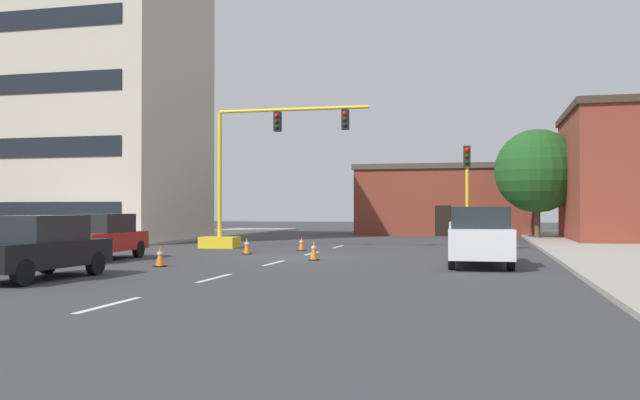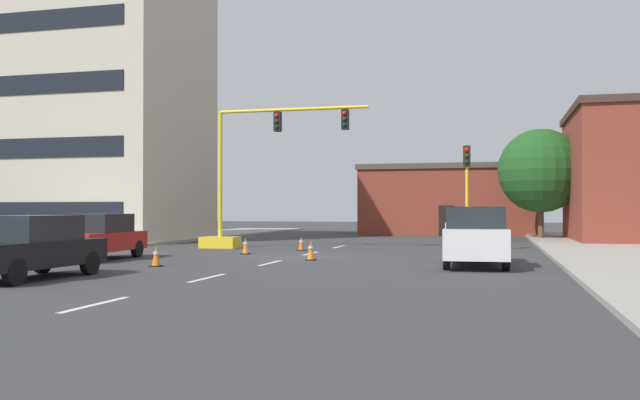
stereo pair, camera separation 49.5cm
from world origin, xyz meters
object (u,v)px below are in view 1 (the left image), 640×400
Objects in this scene: traffic_cone_roadside_a at (247,246)px; traffic_light_pole_right at (467,174)px; tree_right_far at (537,171)px; sedan_black_near_left at (37,247)px; traffic_signal_gantry at (239,203)px; sedan_red_mid_left at (100,236)px; traffic_cone_roadside_b at (160,256)px; traffic_cone_roadside_c at (314,250)px; pickup_truck_white at (479,237)px; traffic_cone_roadside_d at (302,244)px.

traffic_light_pole_right is at bearing 24.61° from traffic_cone_roadside_a.
sedan_black_near_left is at bearing -117.46° from tree_right_far.
traffic_light_pole_right is 14.23m from tree_right_far.
traffic_signal_gantry is 1.83× the size of sedan_red_mid_left.
traffic_signal_gantry is 11.15m from traffic_cone_roadside_b.
tree_right_far is 9.26× the size of traffic_cone_roadside_c.
tree_right_far is (4.03, 13.62, 0.83)m from traffic_light_pole_right.
sedan_black_near_left is at bearing -125.61° from traffic_light_pole_right.
sedan_black_near_left is 4.81m from traffic_cone_roadside_b.
sedan_black_near_left is at bearing -90.51° from traffic_signal_gantry.
traffic_cone_roadside_b is at bearing -136.99° from traffic_cone_roadside_c.
pickup_truck_white is 8.43× the size of traffic_cone_roadside_d.
tree_right_far is 22.17m from pickup_truck_white.
pickup_truck_white reaches higher than traffic_cone_roadside_b.
tree_right_far is 22.97m from traffic_cone_roadside_c.
traffic_light_pole_right reaches higher than pickup_truck_white.
traffic_cone_roadside_d is (5.86, 7.49, -0.57)m from sedan_red_mid_left.
traffic_cone_roadside_b is 10.06m from traffic_cone_roadside_d.
traffic_cone_roadside_c is (3.63, -2.76, 0.02)m from traffic_cone_roadside_a.
traffic_light_pole_right is 10.49m from traffic_cone_roadside_a.
traffic_light_pole_right is at bearing 94.19° from pickup_truck_white.
sedan_red_mid_left is at bearing -105.53° from traffic_signal_gantry.
traffic_light_pole_right is 19.23m from sedan_black_near_left.
tree_right_far is 1.53× the size of sedan_black_near_left.
traffic_signal_gantry is at bearing 114.11° from traffic_cone_roadside_a.
sedan_red_mid_left is (-17.38, -22.21, -3.47)m from tree_right_far.
sedan_red_mid_left is 7.05× the size of traffic_cone_roadside_d.
traffic_light_pole_right reaches higher than traffic_cone_roadside_b.
traffic_signal_gantry is at bearing 145.17° from pickup_truck_white.
tree_right_far is 19.12m from traffic_cone_roadside_d.
traffic_light_pole_right reaches higher than traffic_cone_roadside_d.
tree_right_far is 22.45m from traffic_cone_roadside_a.
sedan_red_mid_left is 6.35× the size of traffic_cone_roadside_a.
traffic_light_pole_right is at bearing 32.78° from sedan_red_mid_left.
traffic_light_pole_right is at bearing 51.77° from traffic_cone_roadside_c.
traffic_signal_gantry is 1.53× the size of pickup_truck_white.
traffic_cone_roadside_b is (3.62, -2.32, -0.54)m from sedan_red_mid_left.
tree_right_far reaches higher than sedan_red_mid_left.
traffic_cone_roadside_d is (-7.49, -1.10, -3.21)m from traffic_light_pole_right.
pickup_truck_white is at bearing -40.59° from traffic_cone_roadside_d.
traffic_cone_roadside_a is 6.78m from traffic_cone_roadside_b.
tree_right_far is 10.80× the size of traffic_cone_roadside_d.
pickup_truck_white is 6.17m from traffic_cone_roadside_c.
sedan_red_mid_left is at bearing -128.04° from tree_right_far.
tree_right_far is at bearing 42.23° from traffic_signal_gantry.
pickup_truck_white reaches higher than traffic_cone_roadside_a.
traffic_cone_roadside_c is at bearing -114.80° from tree_right_far.
pickup_truck_white is 10.43m from traffic_cone_roadside_a.
traffic_cone_roadside_b is at bearing -164.36° from pickup_truck_white.
traffic_cone_roadside_c is 1.17× the size of traffic_cone_roadside_d.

